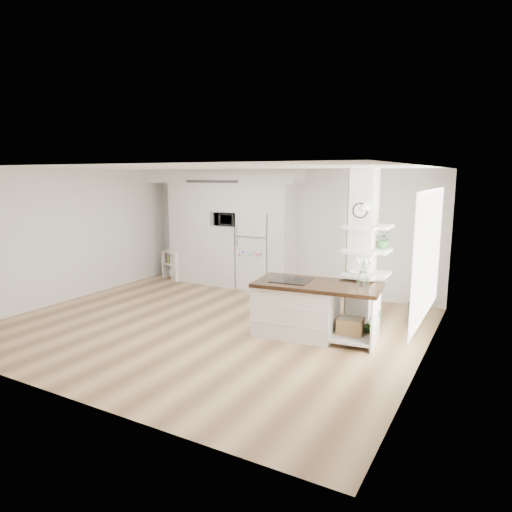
{
  "coord_description": "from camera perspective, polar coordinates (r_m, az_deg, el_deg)",
  "views": [
    {
      "loc": [
        4.4,
        -6.29,
        2.6
      ],
      "look_at": [
        0.42,
        0.9,
        1.12
      ],
      "focal_mm": 32.0,
      "sensor_mm": 36.0,
      "label": 1
    }
  ],
  "objects": [
    {
      "name": "bookshelf",
      "position": [
        11.57,
        -10.13,
        -1.39
      ],
      "size": [
        0.67,
        0.5,
        0.7
      ],
      "rotation": [
        0.0,
        0.0,
        -0.3
      ],
      "color": "white",
      "rests_on": "floor"
    },
    {
      "name": "column",
      "position": [
        7.79,
        13.55,
        0.69
      ],
      "size": [
        0.69,
        0.9,
        2.7
      ],
      "color": "silver",
      "rests_on": "floor"
    },
    {
      "name": "cabinet_wall",
      "position": [
        10.75,
        -4.17,
        4.33
      ],
      "size": [
        4.0,
        0.71,
        2.7
      ],
      "color": "white",
      "rests_on": "floor"
    },
    {
      "name": "decor_bowl",
      "position": [
        7.66,
        12.41,
        -2.09
      ],
      "size": [
        0.22,
        0.22,
        0.05
      ],
      "primitive_type": "imported",
      "color": "white",
      "rests_on": "column"
    },
    {
      "name": "pendant_light",
      "position": [
        7.0,
        6.25,
        6.2
      ],
      "size": [
        0.12,
        0.12,
        0.1
      ],
      "primitive_type": "cylinder",
      "color": "white",
      "rests_on": "room"
    },
    {
      "name": "window",
      "position": [
        6.74,
        20.73,
        0.14
      ],
      "size": [
        0.0,
        2.4,
        2.4
      ],
      "primitive_type": "plane",
      "rotation": [
        1.57,
        0.0,
        -1.57
      ],
      "color": "white",
      "rests_on": "room"
    },
    {
      "name": "refrigerator",
      "position": [
        10.38,
        0.2,
        0.63
      ],
      "size": [
        0.78,
        0.69,
        1.75
      ],
      "color": "white",
      "rests_on": "floor"
    },
    {
      "name": "microwave",
      "position": [
        10.62,
        -3.52,
        4.61
      ],
      "size": [
        0.54,
        0.37,
        0.3
      ],
      "primitive_type": "imported",
      "color": "#2D2D2D",
      "rests_on": "cabinet_wall"
    },
    {
      "name": "floor",
      "position": [
        8.1,
        -5.75,
        -8.57
      ],
      "size": [
        7.0,
        6.0,
        0.01
      ],
      "primitive_type": "cube",
      "color": "tan",
      "rests_on": "ground"
    },
    {
      "name": "floor_plant_b",
      "position": [
        9.21,
        19.3,
        -5.3
      ],
      "size": [
        0.34,
        0.34,
        0.46
      ],
      "primitive_type": "imported",
      "rotation": [
        0.0,
        0.0,
        0.4
      ],
      "color": "#2F7734",
      "rests_on": "floor"
    },
    {
      "name": "kitchen_island",
      "position": [
        7.5,
        5.94,
        -6.39
      ],
      "size": [
        2.07,
        1.15,
        1.46
      ],
      "rotation": [
        0.0,
        0.0,
        0.11
      ],
      "color": "white",
      "rests_on": "floor"
    },
    {
      "name": "shelf_plant",
      "position": [
        7.87,
        15.7,
        1.96
      ],
      "size": [
        0.27,
        0.23,
        0.3
      ],
      "primitive_type": "imported",
      "color": "#2F7734",
      "rests_on": "column"
    },
    {
      "name": "room",
      "position": [
        7.71,
        -6.0,
        4.6
      ],
      "size": [
        7.04,
        6.04,
        2.72
      ],
      "color": "white",
      "rests_on": "ground"
    },
    {
      "name": "floor_plant_a",
      "position": [
        7.53,
        14.28,
        -8.25
      ],
      "size": [
        0.34,
        0.31,
        0.51
      ],
      "primitive_type": "imported",
      "rotation": [
        0.0,
        0.0,
        0.35
      ],
      "color": "#2F7734",
      "rests_on": "floor"
    }
  ]
}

